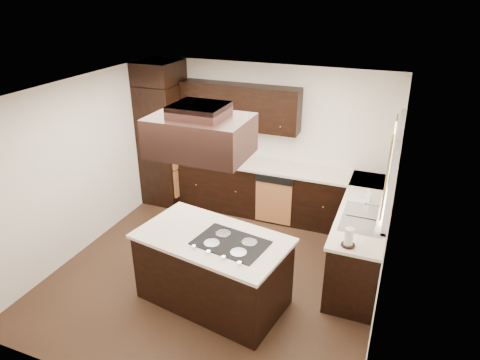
{
  "coord_description": "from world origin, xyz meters",
  "views": [
    {
      "loc": [
        2.08,
        -4.41,
        3.63
      ],
      "look_at": [
        0.1,
        0.6,
        1.15
      ],
      "focal_mm": 32.0,
      "sensor_mm": 36.0,
      "label": 1
    }
  ],
  "objects_px": {
    "range_hood": "(200,136)",
    "spice_rack": "(227,150)",
    "island": "(213,270)",
    "oven_column": "(164,144)"
  },
  "relations": [
    {
      "from": "oven_column",
      "to": "range_hood",
      "type": "distance_m",
      "value": 3.13
    },
    {
      "from": "range_hood",
      "to": "spice_rack",
      "type": "relative_size",
      "value": 2.67
    },
    {
      "from": "island",
      "to": "range_hood",
      "type": "distance_m",
      "value": 1.72
    },
    {
      "from": "oven_column",
      "to": "spice_rack",
      "type": "bearing_deg",
      "value": 3.23
    },
    {
      "from": "island",
      "to": "spice_rack",
      "type": "xyz_separation_m",
      "value": [
        -0.8,
        2.32,
        0.64
      ]
    },
    {
      "from": "oven_column",
      "to": "spice_rack",
      "type": "xyz_separation_m",
      "value": [
        1.18,
        0.07,
        0.02
      ]
    },
    {
      "from": "island",
      "to": "range_hood",
      "type": "bearing_deg",
      "value": -168.47
    },
    {
      "from": "oven_column",
      "to": "range_hood",
      "type": "xyz_separation_m",
      "value": [
        1.88,
        -2.25,
        1.1
      ]
    },
    {
      "from": "island",
      "to": "spice_rack",
      "type": "distance_m",
      "value": 2.53
    },
    {
      "from": "oven_column",
      "to": "island",
      "type": "height_order",
      "value": "oven_column"
    }
  ]
}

